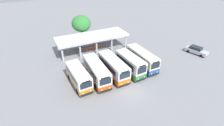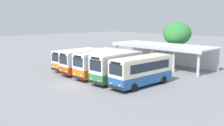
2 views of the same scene
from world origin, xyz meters
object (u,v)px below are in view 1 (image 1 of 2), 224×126
at_px(city_bus_middle_cream, 113,66).
at_px(waiting_chair_second_from_end, 89,49).
at_px(waiting_chair_middle_seat, 92,49).
at_px(waiting_chair_far_end_seat, 101,47).
at_px(city_bus_nearest_orange, 78,76).
at_px(city_bus_second_in_row, 96,71).
at_px(waiting_chair_fifth_seat, 98,47).
at_px(city_bus_fifth_blue, 142,58).
at_px(parked_car_flank, 196,50).
at_px(waiting_chair_fourth_seat, 95,48).
at_px(city_bus_fourth_amber, 130,64).
at_px(waiting_chair_end_by_column, 86,50).

height_order(city_bus_middle_cream, waiting_chair_second_from_end, city_bus_middle_cream).
xyz_separation_m(waiting_chair_middle_seat, waiting_chair_far_end_seat, (2.24, 0.01, 0.00)).
distance_m(city_bus_nearest_orange, city_bus_second_in_row, 3.07).
bearing_deg(city_bus_nearest_orange, waiting_chair_fifth_seat, 53.76).
relative_size(city_bus_second_in_row, waiting_chair_fifth_seat, 9.47).
height_order(city_bus_fifth_blue, parked_car_flank, city_bus_fifth_blue).
relative_size(city_bus_nearest_orange, city_bus_middle_cream, 0.88).
bearing_deg(city_bus_fifth_blue, waiting_chair_fifth_seat, 112.92).
height_order(parked_car_flank, waiting_chair_fourth_seat, parked_car_flank).
relative_size(city_bus_fourth_amber, waiting_chair_second_from_end, 7.94).
distance_m(city_bus_nearest_orange, waiting_chair_far_end_seat, 13.70).
xyz_separation_m(city_bus_fourth_amber, city_bus_fifth_blue, (3.07, 0.80, -0.08)).
height_order(city_bus_fourth_amber, waiting_chair_fifth_seat, city_bus_fourth_amber).
bearing_deg(city_bus_second_in_row, waiting_chair_fourth_seat, 69.52).
height_order(parked_car_flank, waiting_chair_second_from_end, parked_car_flank).
xyz_separation_m(city_bus_second_in_row, waiting_chair_fifth_seat, (4.73, 10.64, -1.21)).
distance_m(waiting_chair_fifth_seat, waiting_chair_far_end_seat, 0.75).
xyz_separation_m(city_bus_middle_cream, waiting_chair_second_from_end, (-0.58, 10.69, -1.26)).
bearing_deg(city_bus_nearest_orange, waiting_chair_fourth_seat, 56.53).
relative_size(city_bus_nearest_orange, waiting_chair_far_end_seat, 8.13).
bearing_deg(city_bus_fifth_blue, waiting_chair_middle_seat, 119.43).
relative_size(city_bus_fourth_amber, waiting_chair_middle_seat, 7.94).
distance_m(city_bus_nearest_orange, waiting_chair_fourth_seat, 12.84).
relative_size(city_bus_middle_cream, waiting_chair_second_from_end, 9.29).
distance_m(city_bus_second_in_row, waiting_chair_far_end_seat, 12.03).
bearing_deg(waiting_chair_far_end_seat, waiting_chair_fifth_seat, -179.50).
relative_size(parked_car_flank, waiting_chair_fourth_seat, 5.68).
distance_m(city_bus_fifth_blue, waiting_chair_second_from_end, 12.55).
height_order(city_bus_fourth_amber, waiting_chair_second_from_end, city_bus_fourth_amber).
bearing_deg(city_bus_middle_cream, city_bus_nearest_orange, 178.68).
bearing_deg(city_bus_middle_cream, city_bus_second_in_row, 177.29).
distance_m(city_bus_middle_cream, city_bus_fourth_amber, 3.14).
distance_m(city_bus_fourth_amber, waiting_chair_middle_seat, 11.84).
bearing_deg(waiting_chair_end_by_column, waiting_chair_fifth_seat, 1.36).
distance_m(city_bus_fifth_blue, waiting_chair_far_end_seat, 11.32).
height_order(city_bus_second_in_row, waiting_chair_fourth_seat, city_bus_second_in_row).
height_order(city_bus_nearest_orange, waiting_chair_end_by_column, city_bus_nearest_orange).
bearing_deg(waiting_chair_end_by_column, parked_car_flank, -28.45).
bearing_deg(waiting_chair_end_by_column, waiting_chair_far_end_seat, 1.19).
xyz_separation_m(waiting_chair_middle_seat, waiting_chair_fourth_seat, (0.75, 0.03, 0.00)).
bearing_deg(waiting_chair_middle_seat, city_bus_fourth_amber, -75.68).
distance_m(city_bus_fourth_amber, city_bus_fifth_blue, 3.17).
bearing_deg(city_bus_fifth_blue, city_bus_middle_cream, -178.37).
relative_size(city_bus_middle_cream, waiting_chair_fourth_seat, 9.29).
xyz_separation_m(waiting_chair_fifth_seat, waiting_chair_far_end_seat, (0.75, 0.01, 0.00)).
relative_size(city_bus_nearest_orange, waiting_chair_end_by_column, 8.13).
height_order(city_bus_nearest_orange, waiting_chair_fifth_seat, city_bus_nearest_orange).
height_order(waiting_chair_second_from_end, waiting_chair_middle_seat, same).
bearing_deg(city_bus_nearest_orange, parked_car_flank, -2.33).
relative_size(city_bus_fourth_amber, parked_car_flank, 1.40).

